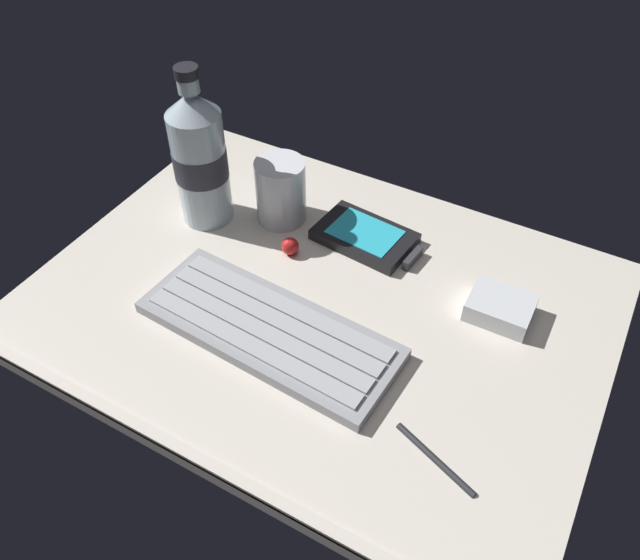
% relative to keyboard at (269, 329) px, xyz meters
% --- Properties ---
extents(ground_plane, '(0.64, 0.48, 0.03)m').
position_rel_keyboard_xyz_m(ground_plane, '(0.02, 0.07, -0.02)').
color(ground_plane, beige).
extents(keyboard, '(0.30, 0.13, 0.02)m').
position_rel_keyboard_xyz_m(keyboard, '(0.00, 0.00, 0.00)').
color(keyboard, '#93969B').
rests_on(keyboard, ground_plane).
extents(handheld_device, '(0.13, 0.09, 0.02)m').
position_rel_keyboard_xyz_m(handheld_device, '(0.03, 0.19, -0.00)').
color(handheld_device, black).
rests_on(handheld_device, ground_plane).
extents(juice_cup, '(0.06, 0.06, 0.09)m').
position_rel_keyboard_xyz_m(juice_cup, '(-0.09, 0.18, 0.03)').
color(juice_cup, silver).
rests_on(juice_cup, ground_plane).
extents(water_bottle, '(0.07, 0.07, 0.21)m').
position_rel_keyboard_xyz_m(water_bottle, '(-0.18, 0.13, 0.08)').
color(water_bottle, silver).
rests_on(water_bottle, ground_plane).
extents(charger_block, '(0.07, 0.06, 0.02)m').
position_rel_keyboard_xyz_m(charger_block, '(0.21, 0.15, 0.00)').
color(charger_block, silver).
rests_on(charger_block, ground_plane).
extents(trackball_mouse, '(0.02, 0.02, 0.02)m').
position_rel_keyboard_xyz_m(trackball_mouse, '(-0.05, 0.12, 0.00)').
color(trackball_mouse, red).
rests_on(trackball_mouse, ground_plane).
extents(stylus_pen, '(0.09, 0.04, 0.01)m').
position_rel_keyboard_xyz_m(stylus_pen, '(0.22, -0.05, -0.00)').
color(stylus_pen, '#26262B').
rests_on(stylus_pen, ground_plane).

